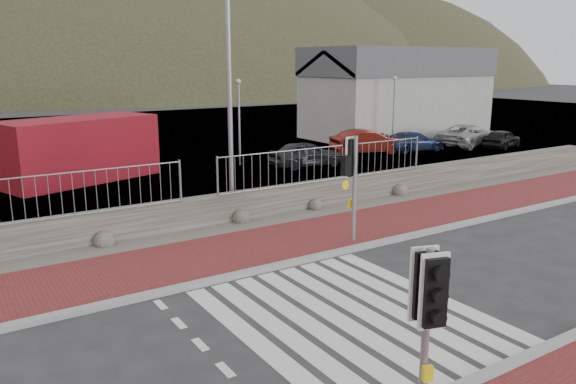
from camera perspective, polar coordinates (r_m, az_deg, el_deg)
ground at (r=11.52m, az=6.24°, el=-12.32°), size 220.00×220.00×0.00m
sidewalk_far at (r=14.99m, az=-4.66°, el=-5.97°), size 40.00×3.00×0.08m
kerb_near at (r=9.64m, az=18.09°, el=-18.01°), size 40.00×0.25×0.12m
kerb_far at (r=13.76m, az=-1.68°, el=-7.67°), size 40.00×0.25×0.12m
zebra_crossing at (r=11.52m, az=6.24°, el=-12.30°), size 4.62×5.60×0.01m
gravel_strip at (r=16.70m, az=-7.92°, el=-4.07°), size 40.00×1.50×0.06m
stone_wall at (r=17.29m, az=-9.09°, el=-2.07°), size 40.00×0.60×0.90m
railing at (r=16.85m, az=-9.05°, el=2.32°), size 18.07×0.07×1.22m
quay at (r=36.86m, az=-22.19°, el=4.47°), size 120.00×40.00×0.50m
harbor_building at (r=38.64m, az=11.00°, el=9.93°), size 12.20×6.20×5.80m
hills_backdrop at (r=100.82m, az=-23.87°, el=-4.14°), size 254.00×90.00×100.00m
traffic_signal_near at (r=7.50m, az=13.96°, el=-10.95°), size 0.43×0.33×2.67m
traffic_signal_far at (r=15.21m, az=6.73°, el=2.56°), size 0.73×0.33×3.00m
streetlight at (r=18.18m, az=-5.66°, el=12.88°), size 1.82×0.56×8.66m
shipping_container at (r=25.22m, az=-20.49°, el=4.07°), size 6.86×4.56×2.64m
car_a at (r=26.92m, az=1.85°, el=3.89°), size 3.72×1.80×1.22m
car_b at (r=30.98m, az=8.05°, el=5.08°), size 4.23×2.36×1.32m
car_c at (r=32.45m, az=12.61°, el=5.04°), size 3.88×1.92×1.08m
car_d at (r=35.23m, az=17.75°, el=5.52°), size 5.02×3.23×1.29m
car_e at (r=35.04m, az=20.89°, el=5.08°), size 3.44×2.11×1.09m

